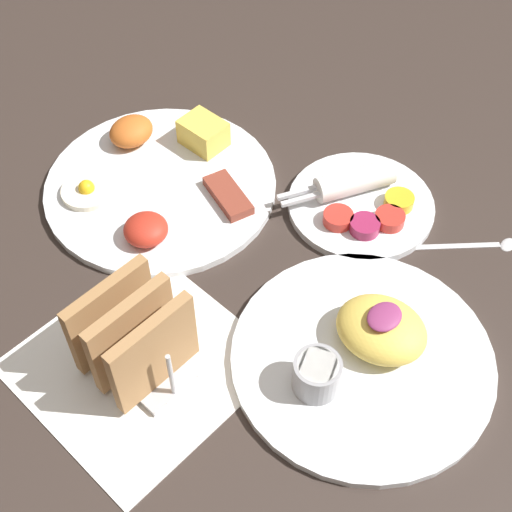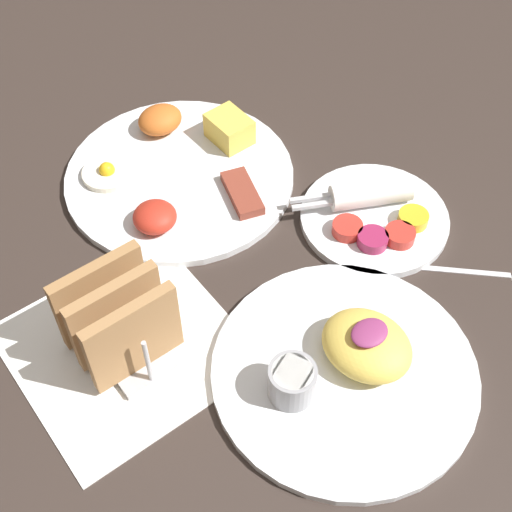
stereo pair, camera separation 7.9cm
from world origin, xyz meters
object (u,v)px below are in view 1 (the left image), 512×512
Objects in this scene: plate_breakfast at (160,180)px; plate_condiments at (361,202)px; plate_foreground at (365,351)px; toast_rack at (133,337)px.

plate_condiments is at bearing -55.15° from plate_breakfast.
plate_foreground reaches higher than plate_condiments.
plate_condiments is at bearing 39.12° from plate_foreground.
plate_breakfast is at bearing 43.64° from toast_rack.
plate_foreground is 2.35× the size of toast_rack.
plate_foreground reaches higher than plate_breakfast.
plate_condiments is at bearing -4.89° from toast_rack.
plate_breakfast is 1.62× the size of plate_condiments.
plate_foreground is (-0.02, -0.34, 0.00)m from plate_breakfast.
plate_condiments is 0.21m from plate_foreground.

